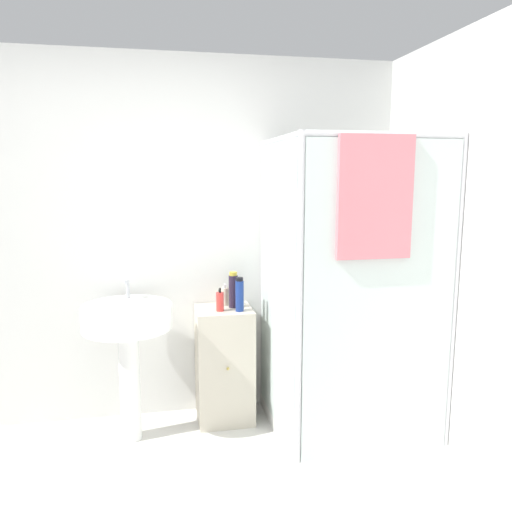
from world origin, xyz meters
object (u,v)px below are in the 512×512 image
(shampoo_bottle_tall_black, at_px, (233,290))
(shampoo_bottle_blue, at_px, (240,295))
(lotion_bottle_white, at_px, (225,296))
(sink, at_px, (128,331))
(soap_dispenser, at_px, (220,301))

(shampoo_bottle_tall_black, bearing_deg, shampoo_bottle_blue, -75.77)
(shampoo_bottle_tall_black, relative_size, shampoo_bottle_blue, 1.07)
(shampoo_bottle_blue, xyz_separation_m, lotion_bottle_white, (-0.08, 0.17, -0.05))
(sink, relative_size, shampoo_bottle_blue, 4.47)
(sink, distance_m, shampoo_bottle_blue, 0.75)
(sink, bearing_deg, shampoo_bottle_blue, 4.88)
(shampoo_bottle_tall_black, xyz_separation_m, lotion_bottle_white, (-0.05, 0.07, -0.06))
(lotion_bottle_white, bearing_deg, shampoo_bottle_tall_black, -55.03)
(sink, relative_size, lotion_bottle_white, 6.74)
(sink, xyz_separation_m, lotion_bottle_white, (0.65, 0.24, 0.14))
(soap_dispenser, bearing_deg, sink, -171.47)
(lotion_bottle_white, bearing_deg, soap_dispenser, -109.77)
(soap_dispenser, height_order, lotion_bottle_white, soap_dispenser)
(sink, height_order, soap_dispenser, sink)
(soap_dispenser, relative_size, lotion_bottle_white, 1.04)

